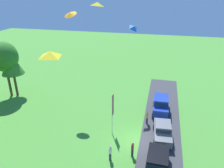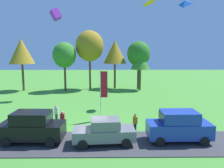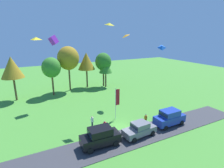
# 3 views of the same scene
# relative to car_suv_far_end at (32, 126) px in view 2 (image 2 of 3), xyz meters

# --- Properties ---
(ground_plane) EXTENTS (120.00, 120.00, 0.00)m
(ground_plane) POSITION_rel_car_suv_far_end_xyz_m (4.24, 2.22, -1.30)
(ground_plane) COLOR #478E33
(pavement_strip) EXTENTS (36.00, 4.40, 0.06)m
(pavement_strip) POSITION_rel_car_suv_far_end_xyz_m (4.24, -0.22, -1.27)
(pavement_strip) COLOR #38383D
(pavement_strip) RESTS_ON ground
(car_suv_far_end) EXTENTS (4.66, 2.16, 2.28)m
(car_suv_far_end) POSITION_rel_car_suv_far_end_xyz_m (0.00, 0.00, 0.00)
(car_suv_far_end) COLOR black
(car_suv_far_end) RESTS_ON ground
(car_sedan_mid_row) EXTENTS (4.52, 2.20, 1.84)m
(car_sedan_mid_row) POSITION_rel_car_suv_far_end_xyz_m (5.30, -0.36, -0.25)
(car_sedan_mid_row) COLOR slate
(car_sedan_mid_row) RESTS_ON ground
(car_suv_near_entrance) EXTENTS (4.63, 2.10, 2.28)m
(car_suv_near_entrance) POSITION_rel_car_suv_far_end_xyz_m (10.78, 0.04, 0.00)
(car_suv_near_entrance) COLOR #1E389E
(car_suv_near_entrance) RESTS_ON ground
(person_beside_suv) EXTENTS (0.36, 0.24, 1.71)m
(person_beside_suv) POSITION_rel_car_suv_far_end_xyz_m (7.73, 1.55, -0.42)
(person_beside_suv) COLOR #2D334C
(person_beside_suv) RESTS_ON ground
(person_on_lawn) EXTENTS (0.36, 0.24, 1.71)m
(person_on_lawn) POSITION_rel_car_suv_far_end_xyz_m (0.68, 4.45, -0.42)
(person_on_lawn) COLOR #2D334C
(person_on_lawn) RESTS_ON ground
(person_watching_sky) EXTENTS (0.36, 0.24, 1.71)m
(person_watching_sky) POSITION_rel_car_suv_far_end_xyz_m (1.69, 2.45, -0.42)
(person_watching_sky) COLOR #2D334C
(person_watching_sky) RESTS_ON ground
(tree_lone_near) EXTENTS (4.13, 4.13, 8.71)m
(tree_lone_near) POSITION_rel_car_suv_far_end_xyz_m (-8.97, 21.40, 5.32)
(tree_lone_near) COLOR brown
(tree_lone_near) RESTS_ON ground
(tree_far_right) EXTENTS (3.86, 3.86, 8.15)m
(tree_far_right) POSITION_rel_car_suv_far_end_xyz_m (-1.84, 21.24, 4.70)
(tree_far_right) COLOR brown
(tree_far_right) RESTS_ON ground
(tree_far_left) EXTENTS (4.83, 4.83, 10.19)m
(tree_far_left) POSITION_rel_car_suv_far_end_xyz_m (2.21, 22.97, 6.21)
(tree_far_left) COLOR brown
(tree_far_left) RESTS_ON ground
(tree_center_back) EXTENTS (4.06, 4.06, 8.57)m
(tree_center_back) POSITION_rel_car_suv_far_end_xyz_m (6.60, 23.52, 5.21)
(tree_center_back) COLOR brown
(tree_center_back) RESTS_ON ground
(tree_right_of_center) EXTENTS (3.98, 3.98, 8.40)m
(tree_right_of_center) POSITION_rel_car_suv_far_end_xyz_m (10.68, 22.72, 4.88)
(tree_right_of_center) COLOR brown
(tree_right_of_center) RESTS_ON ground
(tree_left_of_center) EXTENTS (3.24, 3.24, 6.84)m
(tree_left_of_center) POSITION_rel_car_suv_far_end_xyz_m (10.88, 21.81, 3.88)
(tree_left_of_center) COLOR brown
(tree_left_of_center) RESTS_ON ground
(flag_banner) EXTENTS (0.71, 0.08, 5.04)m
(flag_banner) POSITION_rel_car_suv_far_end_xyz_m (5.03, 5.24, 1.90)
(flag_banner) COLOR silver
(flag_banner) RESTS_ON ground
(kite_delta_over_trees) EXTENTS (2.00, 2.01, 0.92)m
(kite_delta_over_trees) POSITION_rel_car_suv_far_end_xyz_m (10.34, 11.76, 11.17)
(kite_delta_over_trees) COLOR orange
(kite_box_trailing_tail) EXTENTS (1.85, 1.41, 1.87)m
(kite_box_trailing_tail) POSITION_rel_car_suv_far_end_xyz_m (-1.76, 15.91, 10.39)
(kite_box_trailing_tail) COLOR purple
(kite_diamond_high_left) EXTENTS (1.38, 1.40, 0.85)m
(kite_diamond_high_left) POSITION_rel_car_suv_far_end_xyz_m (12.17, 4.16, 9.52)
(kite_diamond_high_left) COLOR blue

